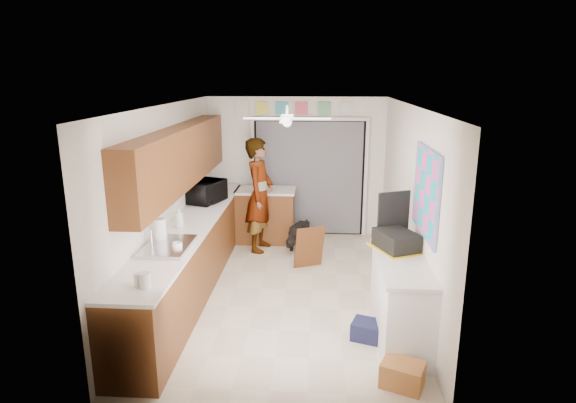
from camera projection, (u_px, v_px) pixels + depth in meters
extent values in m
plane|color=beige|center=(286.00, 289.00, 6.65)|extent=(5.00, 5.00, 0.00)
plane|color=white|center=(286.00, 105.00, 6.01)|extent=(5.00, 5.00, 0.00)
plane|color=white|center=(296.00, 167.00, 8.74)|extent=(3.20, 0.00, 3.20)
plane|color=white|center=(265.00, 280.00, 3.92)|extent=(3.20, 0.00, 3.20)
plane|color=white|center=(167.00, 200.00, 6.43)|extent=(0.00, 5.00, 5.00)
plane|color=white|center=(409.00, 204.00, 6.23)|extent=(0.00, 5.00, 5.00)
cube|color=brown|center=(192.00, 256.00, 6.62)|extent=(0.60, 4.80, 0.90)
cube|color=white|center=(191.00, 224.00, 6.50)|extent=(0.62, 4.80, 0.04)
cube|color=brown|center=(181.00, 157.00, 6.48)|extent=(0.32, 4.00, 0.80)
cube|color=silver|center=(168.00, 247.00, 5.52)|extent=(0.50, 0.76, 0.06)
cylinder|color=silver|center=(151.00, 239.00, 5.51)|extent=(0.03, 0.03, 0.22)
cube|color=brown|center=(266.00, 216.00, 8.50)|extent=(1.00, 0.60, 0.90)
cube|color=white|center=(265.00, 190.00, 8.38)|extent=(1.04, 0.64, 0.04)
cube|color=black|center=(309.00, 178.00, 8.75)|extent=(2.00, 0.06, 2.10)
cube|color=slate|center=(309.00, 179.00, 8.71)|extent=(1.90, 0.03, 2.05)
cube|color=white|center=(253.00, 178.00, 8.79)|extent=(0.06, 0.04, 2.10)
cube|color=white|center=(366.00, 179.00, 8.66)|extent=(0.06, 0.04, 2.10)
cube|color=white|center=(310.00, 119.00, 8.45)|extent=(2.10, 0.04, 0.06)
cube|color=#E8E04D|center=(262.00, 108.00, 8.49)|extent=(0.22, 0.02, 0.22)
cube|color=#46ABBC|center=(282.00, 108.00, 8.46)|extent=(0.22, 0.02, 0.22)
cube|color=#DF536E|center=(301.00, 108.00, 8.44)|extent=(0.22, 0.02, 0.22)
cube|color=#67B57B|center=(324.00, 108.00, 8.42)|extent=(0.22, 0.02, 0.22)
cube|color=silver|center=(347.00, 109.00, 8.39)|extent=(0.22, 0.02, 0.22)
cube|color=silver|center=(242.00, 108.00, 8.51)|extent=(0.22, 0.02, 0.26)
cube|color=white|center=(401.00, 302.00, 5.29)|extent=(0.50, 1.40, 0.90)
cube|color=white|center=(402.00, 262.00, 5.17)|extent=(0.54, 1.44, 0.04)
cube|color=#E353B0|center=(426.00, 192.00, 5.17)|extent=(0.03, 1.15, 0.95)
cube|color=white|center=(287.00, 119.00, 6.25)|extent=(1.14, 1.14, 0.24)
imported|color=black|center=(206.00, 192.00, 7.49)|extent=(0.59, 0.71, 0.34)
imported|color=silver|center=(179.00, 217.00, 6.25)|extent=(0.12, 0.12, 0.28)
imported|color=white|center=(177.00, 246.00, 5.47)|extent=(0.15, 0.15, 0.09)
cylinder|color=silver|center=(145.00, 281.00, 4.48)|extent=(0.13, 0.13, 0.15)
cylinder|color=silver|center=(138.00, 280.00, 4.53)|extent=(0.11, 0.11, 0.12)
cylinder|color=white|center=(161.00, 231.00, 5.68)|extent=(0.16, 0.16, 0.30)
cube|color=black|center=(396.00, 240.00, 5.49)|extent=(0.53, 0.59, 0.21)
cube|color=yellow|center=(396.00, 249.00, 5.51)|extent=(0.64, 0.71, 0.02)
cube|color=black|center=(394.00, 212.00, 5.70)|extent=(0.40, 0.20, 0.50)
cube|color=#C5793E|center=(402.00, 374.00, 4.56)|extent=(0.47, 0.42, 0.24)
cube|color=black|center=(368.00, 330.00, 5.38)|extent=(0.40, 0.37, 0.20)
cube|color=brown|center=(309.00, 247.00, 7.30)|extent=(0.48, 0.33, 0.66)
imported|color=white|center=(260.00, 195.00, 7.94)|extent=(0.56, 0.75, 1.89)
cube|color=black|center=(300.00, 235.00, 8.14)|extent=(0.48, 0.67, 0.48)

